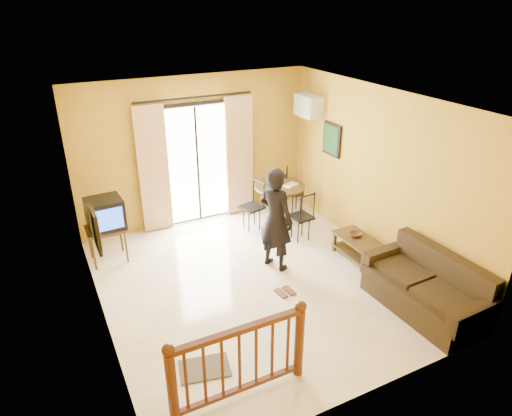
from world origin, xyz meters
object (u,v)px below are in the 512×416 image
television (105,214)px  sofa (427,290)px  dining_table (280,193)px  coffee_table (358,245)px  standing_person (276,219)px

television → sofa: size_ratio=0.32×
dining_table → television: bearing=178.6°
dining_table → coffee_table: 1.86m
coffee_table → sofa: size_ratio=0.48×
standing_person → television: bearing=35.4°
coffee_table → standing_person: size_ratio=0.50×
television → sofa: bearing=-45.3°
dining_table → standing_person: standing_person is taller
standing_person → sofa: bearing=-169.0°
television → sofa: 5.04m
coffee_table → sofa: 1.53m
dining_table → standing_person: bearing=-121.9°
television → sofa: television is taller
dining_table → sofa: bearing=-80.7°
coffee_table → standing_person: 1.54m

